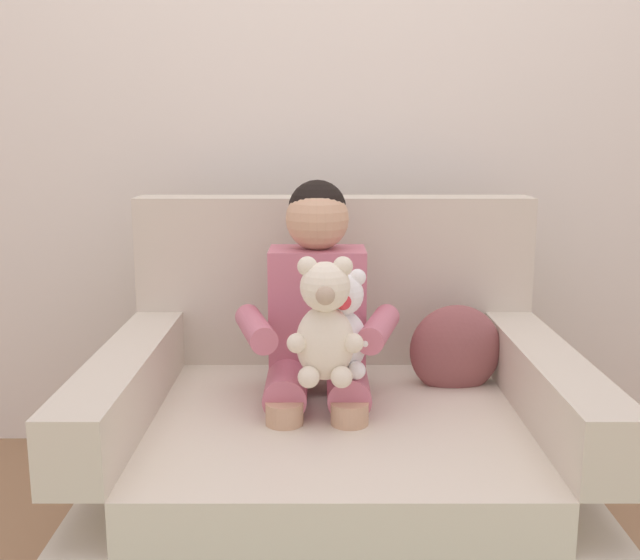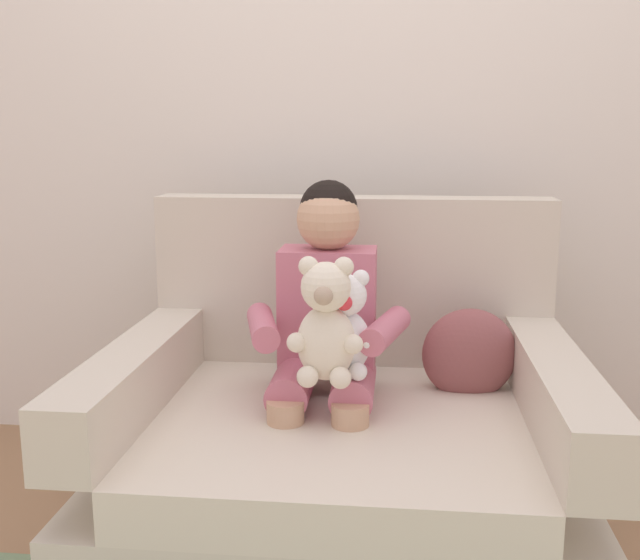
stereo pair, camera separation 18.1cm
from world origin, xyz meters
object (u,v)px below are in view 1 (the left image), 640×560
(seated_child, at_px, (320,321))
(plush_cream, at_px, (328,324))
(plush_white, at_px, (345,326))
(armchair, at_px, (339,446))
(throw_pillow, at_px, (458,350))

(seated_child, height_order, plush_cream, seated_child)
(plush_white, bearing_deg, plush_cream, -132.09)
(armchair, relative_size, plush_white, 4.47)
(plush_white, bearing_deg, seated_child, 111.29)
(armchair, bearing_deg, throw_pillow, 22.76)
(plush_cream, relative_size, plush_white, 1.15)
(armchair, height_order, throw_pillow, armchair)
(armchair, bearing_deg, plush_cream, -101.68)
(armchair, xyz_separation_m, seated_child, (-0.05, 0.04, 0.34))
(armchair, distance_m, seated_child, 0.34)
(armchair, distance_m, throw_pillow, 0.43)
(plush_white, relative_size, throw_pillow, 1.03)
(throw_pillow, bearing_deg, plush_cream, -141.88)
(armchair, xyz_separation_m, plush_white, (0.01, -0.09, 0.36))
(seated_child, bearing_deg, plush_white, -73.17)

